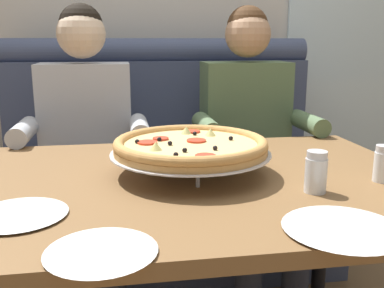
% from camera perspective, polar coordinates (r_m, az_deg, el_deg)
% --- Properties ---
extents(booth_bench, '(1.65, 0.78, 1.13)m').
position_cam_1_polar(booth_bench, '(2.31, -3.48, -4.93)').
color(booth_bench, '#424C6B').
rests_on(booth_bench, ground_plane).
extents(dining_table, '(1.38, 0.98, 0.72)m').
position_cam_1_polar(dining_table, '(1.33, 0.66, -7.47)').
color(dining_table, brown).
rests_on(dining_table, ground_plane).
extents(diner_left, '(0.54, 0.64, 1.27)m').
position_cam_1_polar(diner_left, '(1.97, -13.61, 0.88)').
color(diner_left, '#2D3342').
rests_on(diner_left, ground_plane).
extents(diner_right, '(0.54, 0.64, 1.27)m').
position_cam_1_polar(diner_right, '(2.05, 7.56, 1.61)').
color(diner_right, '#2D3342').
rests_on(diner_right, ground_plane).
extents(pizza, '(0.48, 0.48, 0.12)m').
position_cam_1_polar(pizza, '(1.32, -0.20, -0.30)').
color(pizza, silver).
rests_on(pizza, dining_table).
extents(shaker_parmesan, '(0.06, 0.06, 0.11)m').
position_cam_1_polar(shaker_parmesan, '(1.22, 15.68, -3.86)').
color(shaker_parmesan, white).
rests_on(shaker_parmesan, dining_table).
extents(shaker_oregano, '(0.05, 0.05, 0.11)m').
position_cam_1_polar(shaker_oregano, '(1.37, 23.37, -2.65)').
color(shaker_oregano, white).
rests_on(shaker_oregano, dining_table).
extents(plate_near_left, '(0.23, 0.23, 0.02)m').
position_cam_1_polar(plate_near_left, '(1.10, -21.54, -8.19)').
color(plate_near_left, white).
rests_on(plate_near_left, dining_table).
extents(plate_near_right, '(0.26, 0.26, 0.02)m').
position_cam_1_polar(plate_near_right, '(1.01, 18.92, -9.95)').
color(plate_near_right, white).
rests_on(plate_near_right, dining_table).
extents(plate_far_side, '(0.22, 0.22, 0.02)m').
position_cam_1_polar(plate_far_side, '(0.88, -11.65, -13.09)').
color(plate_far_side, white).
rests_on(plate_far_side, dining_table).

